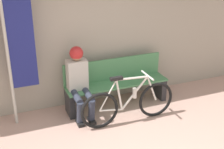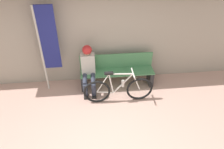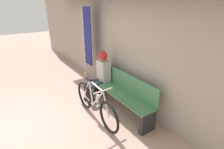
# 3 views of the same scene
# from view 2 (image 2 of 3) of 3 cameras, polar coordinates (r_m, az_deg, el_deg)

# --- Properties ---
(ground_plane) EXTENTS (24.00, 24.00, 0.00)m
(ground_plane) POSITION_cam_2_polar(r_m,az_deg,el_deg) (4.50, -2.04, -17.98)
(ground_plane) COLOR tan
(storefront_wall) EXTENTS (12.00, 0.56, 3.20)m
(storefront_wall) POSITION_cam_2_polar(r_m,az_deg,el_deg) (5.34, -4.29, 13.88)
(storefront_wall) COLOR #9E9384
(storefront_wall) RESTS_ON ground_plane
(park_bench_near) EXTENTS (1.87, 0.42, 0.86)m
(park_bench_near) POSITION_cam_2_polar(r_m,az_deg,el_deg) (5.64, 1.31, 0.79)
(park_bench_near) COLOR #477F51
(park_bench_near) RESTS_ON ground_plane
(bicycle) EXTENTS (1.65, 0.40, 0.86)m
(bicycle) POSITION_cam_2_polar(r_m,az_deg,el_deg) (5.15, 1.70, -3.91)
(bicycle) COLOR black
(bicycle) RESTS_ON ground_plane
(person_seated) EXTENTS (0.34, 0.64, 1.23)m
(person_seated) POSITION_cam_2_polar(r_m,az_deg,el_deg) (5.35, -6.24, 2.17)
(person_seated) COLOR #2D3342
(person_seated) RESTS_ON ground_plane
(banner_pole) EXTENTS (0.45, 0.05, 2.20)m
(banner_pole) POSITION_cam_2_polar(r_m,az_deg,el_deg) (5.26, -16.73, 7.95)
(banner_pole) COLOR #B7B2A8
(banner_pole) RESTS_ON ground_plane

